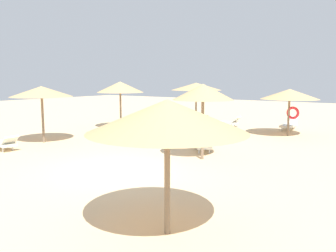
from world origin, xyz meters
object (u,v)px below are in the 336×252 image
object	(u,v)px
lounger_3	(227,122)
bench_0	(198,117)
parasol_2	(203,92)
lounger_1	(140,121)
parasol_3	(196,87)
parasol_1	(120,87)
parasol_0	(41,92)
lounger_4	(289,124)
lounger_2	(203,144)
parasol_5	(167,116)
lounger_0	(2,143)
parasol_4	(290,94)

from	to	relation	value
lounger_3	bench_0	size ratio (longest dim) A/B	1.25
parasol_2	lounger_3	distance (m)	9.89
lounger_1	lounger_3	world-z (taller)	lounger_3
parasol_2	parasol_3	size ratio (longest dim) A/B	0.93
parasol_1	parasol_2	size ratio (longest dim) A/B	1.01
parasol_0	lounger_1	world-z (taller)	parasol_0
lounger_4	bench_0	world-z (taller)	lounger_4
lounger_2	lounger_4	distance (m)	8.84
parasol_2	lounger_1	xyz separation A→B (m)	(-8.48, 6.39, -2.31)
parasol_1	parasol_5	size ratio (longest dim) A/B	0.93
lounger_0	lounger_4	distance (m)	16.14
parasol_0	parasol_2	world-z (taller)	parasol_2
parasol_5	parasol_2	bearing A→B (deg)	113.50
parasol_4	lounger_0	size ratio (longest dim) A/B	1.64
parasol_1	lounger_2	xyz separation A→B (m)	(7.85, -3.22, -2.30)
parasol_4	parasol_0	bearing A→B (deg)	-135.85
lounger_0	lounger_2	distance (m)	8.89
lounger_1	parasol_1	bearing A→B (deg)	-91.84
lounger_3	lounger_4	world-z (taller)	lounger_4
parasol_4	bench_0	world-z (taller)	parasol_4
parasol_4	lounger_4	size ratio (longest dim) A/B	1.68
parasol_1	lounger_4	xyz separation A→B (m)	(9.02, 5.55, -2.29)
bench_0	parasol_3	bearing A→B (deg)	-61.89
parasol_3	bench_0	world-z (taller)	parasol_3
parasol_5	bench_0	world-z (taller)	parasol_5
parasol_0	parasol_3	distance (m)	9.34
parasol_5	lounger_1	distance (m)	16.92
lounger_0	lounger_1	xyz separation A→B (m)	(-0.38, 9.97, -0.01)
lounger_0	lounger_3	size ratio (longest dim) A/B	1.01
lounger_2	lounger_0	bearing A→B (deg)	-146.49
parasol_1	lounger_0	bearing A→B (deg)	-86.92
lounger_3	lounger_4	size ratio (longest dim) A/B	1.01
parasol_4	lounger_3	distance (m)	5.00
parasol_5	parasol_3	bearing A→B (deg)	118.40
parasol_0	parasol_1	bearing A→B (deg)	93.18
parasol_0	lounger_2	size ratio (longest dim) A/B	1.55
lounger_3	lounger_2	bearing A→B (deg)	-71.48
parasol_3	lounger_3	xyz separation A→B (m)	(1.27, 1.83, -2.33)
parasol_1	lounger_2	size ratio (longest dim) A/B	1.54
parasol_3	lounger_2	size ratio (longest dim) A/B	1.64
parasol_1	lounger_3	size ratio (longest dim) A/B	1.56
lounger_4	parasol_2	bearing A→B (deg)	-92.73
parasol_3	parasol_4	bearing A→B (deg)	4.56
parasol_2	parasol_4	world-z (taller)	parasol_2
parasol_4	bench_0	size ratio (longest dim) A/B	2.06
parasol_0	lounger_4	distance (m)	14.56
parasol_3	lounger_1	bearing A→B (deg)	-168.27
parasol_4	lounger_2	size ratio (longest dim) A/B	1.63
parasol_0	parasol_4	bearing A→B (deg)	44.15
lounger_0	lounger_4	world-z (taller)	lounger_4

